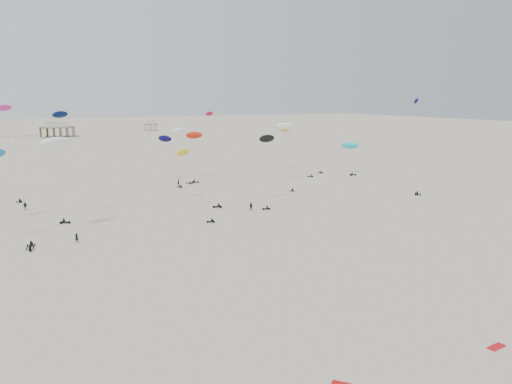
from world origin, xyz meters
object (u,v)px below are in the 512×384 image
pavilion_main (57,130)px  rig_8 (193,168)px  rig_0 (167,145)px  pavilion_small (150,126)px  spectator_0 (77,243)px

pavilion_main → rig_8: rig_8 is taller
rig_0 → rig_8: 31.49m
pavilion_small → rig_0: rig_0 is taller
rig_0 → pavilion_small: bearing=-116.6°
pavilion_main → rig_8: 235.10m
rig_8 → spectator_0: (-30.59, -22.63, -8.55)m
rig_8 → pavilion_main: bearing=13.3°
pavilion_main → pavilion_small: 76.16m
pavilion_small → spectator_0: 302.52m
pavilion_small → rig_0: (-59.90, -233.77, 7.91)m
pavilion_small → pavilion_main: bearing=-156.8°
pavilion_small → rig_0: bearing=-104.4°
pavilion_main → rig_0: 204.15m
pavilion_small → rig_8: size_ratio=0.55×
rig_8 → spectator_0: bearing=138.2°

